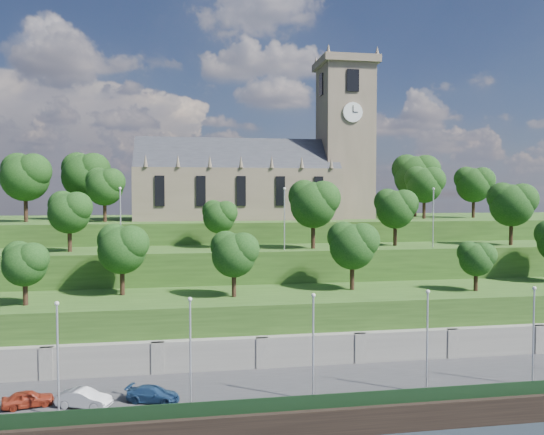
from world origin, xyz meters
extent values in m
cube|color=#2D2D30|center=(0.00, 6.00, 1.00)|extent=(160.00, 12.00, 2.00)
cube|color=black|center=(0.00, -0.05, 1.10)|extent=(160.00, 0.50, 2.20)
cube|color=black|center=(0.00, 0.60, 2.60)|extent=(160.00, 0.10, 1.20)
cube|color=slate|center=(0.00, 12.00, 2.50)|extent=(160.00, 2.00, 5.00)
cube|color=slate|center=(-25.00, 11.20, 2.50)|extent=(1.20, 0.60, 5.00)
cube|color=slate|center=(-15.00, 11.20, 2.50)|extent=(1.20, 0.60, 5.00)
cube|color=slate|center=(-5.00, 11.20, 2.50)|extent=(1.20, 0.60, 5.00)
cube|color=slate|center=(5.00, 11.20, 2.50)|extent=(1.20, 0.60, 5.00)
cube|color=slate|center=(15.00, 11.20, 2.50)|extent=(1.20, 0.60, 5.00)
cube|color=slate|center=(25.00, 11.20, 2.50)|extent=(1.20, 0.60, 5.00)
cube|color=#254617|center=(0.00, 18.00, 4.00)|extent=(160.00, 12.00, 8.00)
cube|color=#254617|center=(0.00, 29.00, 6.00)|extent=(160.00, 10.00, 12.00)
cube|color=#254617|center=(0.00, 50.00, 7.50)|extent=(160.00, 32.00, 15.00)
cube|color=brown|center=(-4.00, 46.00, 19.00)|extent=(32.00, 12.00, 8.00)
cube|color=#25272D|center=(-4.00, 46.00, 23.00)|extent=(32.00, 10.18, 10.18)
cone|color=brown|center=(-18.00, 40.00, 23.90)|extent=(0.70, 0.70, 1.80)
cone|color=brown|center=(-13.33, 40.00, 23.90)|extent=(0.70, 0.70, 1.80)
cone|color=brown|center=(-8.67, 40.00, 23.90)|extent=(0.70, 0.70, 1.80)
cone|color=brown|center=(-4.00, 40.00, 23.90)|extent=(0.70, 0.70, 1.80)
cone|color=brown|center=(0.67, 40.00, 23.90)|extent=(0.70, 0.70, 1.80)
cone|color=brown|center=(5.33, 40.00, 23.90)|extent=(0.70, 0.70, 1.80)
cone|color=brown|center=(10.00, 40.00, 23.90)|extent=(0.70, 0.70, 1.80)
cube|color=black|center=(-16.00, 39.92, 19.50)|extent=(1.40, 0.25, 4.50)
cube|color=black|center=(-10.00, 39.92, 19.50)|extent=(1.40, 0.25, 4.50)
cube|color=black|center=(-4.00, 39.92, 19.50)|extent=(1.40, 0.25, 4.50)
cube|color=black|center=(2.00, 39.92, 19.50)|extent=(1.40, 0.25, 4.50)
cube|color=black|center=(8.00, 39.92, 19.50)|extent=(1.40, 0.25, 4.50)
cube|color=brown|center=(14.00, 46.00, 27.50)|extent=(8.00, 8.00, 25.00)
cube|color=brown|center=(14.00, 46.00, 40.60)|extent=(9.20, 9.20, 1.20)
cone|color=brown|center=(10.00, 42.00, 41.80)|extent=(0.80, 0.80, 1.60)
cone|color=brown|center=(10.00, 50.00, 41.80)|extent=(0.80, 0.80, 1.60)
cone|color=brown|center=(18.00, 42.00, 41.80)|extent=(0.80, 0.80, 1.60)
cone|color=brown|center=(18.00, 50.00, 41.80)|extent=(0.80, 0.80, 1.60)
cube|color=black|center=(14.00, 41.92, 37.00)|extent=(2.00, 0.25, 3.50)
cube|color=black|center=(14.00, 50.08, 37.00)|extent=(2.00, 0.25, 3.50)
cube|color=black|center=(9.92, 46.00, 37.00)|extent=(0.25, 2.00, 3.50)
cube|color=black|center=(18.08, 46.00, 37.00)|extent=(0.25, 2.00, 3.50)
cylinder|color=white|center=(14.00, 41.88, 32.00)|extent=(3.20, 0.30, 3.20)
cylinder|color=white|center=(18.12, 46.00, 32.00)|extent=(0.30, 3.20, 3.20)
cube|color=black|center=(14.00, 41.70, 32.50)|extent=(0.12, 0.05, 1.10)
cube|color=black|center=(14.40, 41.70, 32.00)|extent=(0.80, 0.05, 0.12)
cylinder|color=black|center=(-28.06, 16.00, 9.38)|extent=(0.48, 0.48, 2.75)
sphere|color=black|center=(-28.06, 16.00, 12.04)|extent=(4.28, 4.28, 4.28)
sphere|color=black|center=(-27.20, 15.57, 12.68)|extent=(3.21, 3.21, 3.21)
sphere|color=black|center=(-28.81, 16.54, 12.89)|extent=(3.00, 3.00, 3.00)
cylinder|color=black|center=(-19.18, 20.00, 9.68)|extent=(0.51, 0.51, 3.36)
sphere|color=black|center=(-19.18, 20.00, 12.92)|extent=(5.22, 5.22, 5.22)
sphere|color=black|center=(-18.13, 19.48, 13.71)|extent=(3.92, 3.92, 3.92)
sphere|color=black|center=(-20.09, 20.65, 13.97)|extent=(3.66, 3.66, 3.66)
cylinder|color=black|center=(-7.21, 17.00, 9.53)|extent=(0.50, 0.50, 3.05)
sphere|color=black|center=(-7.21, 17.00, 12.48)|extent=(4.75, 4.75, 4.75)
sphere|color=black|center=(-6.26, 16.53, 13.19)|extent=(3.56, 3.56, 3.56)
sphere|color=black|center=(-8.04, 17.59, 13.43)|extent=(3.32, 3.32, 3.32)
cylinder|color=black|center=(6.65, 19.00, 9.70)|extent=(0.51, 0.51, 3.39)
sphere|color=black|center=(6.65, 19.00, 12.97)|extent=(5.27, 5.27, 5.27)
sphere|color=black|center=(7.71, 18.47, 13.76)|extent=(3.96, 3.96, 3.96)
sphere|color=black|center=(5.73, 19.66, 14.03)|extent=(3.69, 3.69, 3.69)
cylinder|color=black|center=(20.35, 16.00, 9.22)|extent=(0.47, 0.47, 2.44)
sphere|color=black|center=(20.35, 16.00, 11.58)|extent=(3.79, 3.79, 3.79)
sphere|color=black|center=(21.11, 15.62, 12.15)|extent=(2.85, 2.85, 2.85)
sphere|color=black|center=(19.69, 16.47, 12.34)|extent=(2.66, 2.66, 2.66)
cylinder|color=black|center=(-26.25, 28.00, 13.61)|extent=(0.50, 0.50, 3.22)
sphere|color=black|center=(-26.25, 28.00, 16.72)|extent=(5.00, 5.00, 5.00)
sphere|color=black|center=(-25.25, 27.50, 17.47)|extent=(3.75, 3.75, 3.75)
sphere|color=black|center=(-27.12, 28.63, 17.72)|extent=(3.50, 3.50, 3.50)
cylinder|color=black|center=(-7.95, 30.00, 13.35)|extent=(0.48, 0.48, 2.71)
sphere|color=black|center=(-7.95, 30.00, 15.97)|extent=(4.21, 4.21, 4.21)
sphere|color=black|center=(-7.11, 29.58, 16.60)|extent=(3.16, 3.16, 3.16)
sphere|color=black|center=(-8.69, 30.53, 16.81)|extent=(2.95, 2.95, 2.95)
cylinder|color=black|center=(3.97, 27.00, 13.92)|extent=(0.53, 0.53, 3.83)
sphere|color=black|center=(3.97, 27.00, 17.62)|extent=(5.96, 5.96, 5.96)
sphere|color=black|center=(5.16, 26.40, 18.52)|extent=(4.47, 4.47, 4.47)
sphere|color=black|center=(2.93, 27.75, 18.82)|extent=(4.17, 4.17, 4.17)
cylinder|color=black|center=(15.96, 29.00, 13.68)|extent=(0.51, 0.51, 3.36)
sphere|color=black|center=(15.96, 29.00, 16.93)|extent=(5.23, 5.23, 5.23)
sphere|color=black|center=(17.00, 28.48, 17.71)|extent=(3.92, 3.92, 3.92)
sphere|color=black|center=(15.04, 29.65, 17.97)|extent=(3.66, 3.66, 3.66)
cylinder|color=black|center=(31.97, 27.00, 13.87)|extent=(0.53, 0.53, 3.73)
sphere|color=black|center=(31.97, 27.00, 17.47)|extent=(5.80, 5.80, 5.80)
sphere|color=black|center=(33.13, 26.42, 18.34)|extent=(4.35, 4.35, 4.35)
sphere|color=black|center=(30.96, 27.73, 18.63)|extent=(4.06, 4.06, 4.06)
cylinder|color=black|center=(-35.14, 42.00, 17.16)|extent=(0.55, 0.55, 4.33)
sphere|color=black|center=(-35.14, 42.00, 21.35)|extent=(6.73, 6.73, 6.73)
sphere|color=black|center=(-33.79, 41.33, 22.36)|extent=(5.05, 5.05, 5.05)
sphere|color=black|center=(-36.32, 42.84, 22.69)|extent=(4.71, 4.71, 4.71)
cylinder|color=black|center=(-27.92, 48.00, 17.30)|extent=(0.56, 0.56, 4.60)
sphere|color=black|center=(-27.92, 48.00, 21.75)|extent=(7.16, 7.16, 7.16)
sphere|color=black|center=(-26.49, 47.28, 22.82)|extent=(5.37, 5.37, 5.37)
sphere|color=black|center=(-29.18, 48.89, 23.18)|extent=(5.01, 5.01, 5.01)
cylinder|color=black|center=(-23.81, 40.00, 16.70)|extent=(0.51, 0.51, 3.40)
sphere|color=black|center=(-23.81, 40.00, 19.99)|extent=(5.29, 5.29, 5.29)
sphere|color=black|center=(-22.76, 39.47, 20.78)|extent=(3.97, 3.97, 3.97)
sphere|color=black|center=(-24.74, 40.66, 21.05)|extent=(3.70, 3.70, 3.70)
cylinder|color=black|center=(26.28, 42.00, 16.85)|extent=(0.52, 0.52, 3.71)
sphere|color=black|center=(26.28, 42.00, 20.43)|extent=(5.76, 5.76, 5.76)
sphere|color=black|center=(27.43, 41.42, 21.30)|extent=(4.32, 4.32, 4.32)
sphere|color=black|center=(25.27, 42.72, 21.59)|extent=(4.03, 4.03, 4.03)
cylinder|color=black|center=(28.35, 50.00, 17.41)|extent=(0.57, 0.57, 4.82)
sphere|color=black|center=(28.35, 50.00, 22.06)|extent=(7.49, 7.49, 7.49)
sphere|color=black|center=(29.84, 49.25, 23.19)|extent=(5.62, 5.62, 5.62)
sphere|color=black|center=(27.04, 50.94, 23.56)|extent=(5.24, 5.24, 5.24)
cylinder|color=black|center=(36.18, 44.00, 16.88)|extent=(0.53, 0.53, 3.76)
sphere|color=black|center=(36.18, 44.00, 20.52)|extent=(5.85, 5.85, 5.85)
sphere|color=black|center=(37.35, 43.41, 21.39)|extent=(4.39, 4.39, 4.39)
sphere|color=black|center=(35.16, 44.73, 21.69)|extent=(4.10, 4.10, 4.10)
cylinder|color=#B2B2B7|center=(-22.00, 2.50, 6.31)|extent=(0.16, 0.16, 8.62)
sphere|color=silver|center=(-22.00, 2.50, 10.74)|extent=(0.36, 0.36, 0.36)
cylinder|color=#B2B2B7|center=(-12.00, 2.50, 6.31)|extent=(0.16, 0.16, 8.62)
sphere|color=silver|center=(-12.00, 2.50, 10.74)|extent=(0.36, 0.36, 0.36)
cylinder|color=#B2B2B7|center=(-2.00, 2.50, 6.31)|extent=(0.16, 0.16, 8.62)
sphere|color=silver|center=(-2.00, 2.50, 10.74)|extent=(0.36, 0.36, 0.36)
cylinder|color=#B2B2B7|center=(8.00, 2.50, 6.31)|extent=(0.16, 0.16, 8.62)
sphere|color=silver|center=(8.00, 2.50, 10.74)|extent=(0.36, 0.36, 0.36)
cylinder|color=#B2B2B7|center=(18.00, 2.50, 6.31)|extent=(0.16, 0.16, 8.62)
sphere|color=silver|center=(18.00, 2.50, 10.74)|extent=(0.36, 0.36, 0.36)
cylinder|color=#B2B2B7|center=(-20.00, 26.00, 15.79)|extent=(0.16, 0.16, 7.59)
sphere|color=silver|center=(-20.00, 26.00, 19.71)|extent=(0.36, 0.36, 0.36)
cylinder|color=#B2B2B7|center=(0.00, 26.00, 15.79)|extent=(0.16, 0.16, 7.59)
sphere|color=silver|center=(0.00, 26.00, 19.71)|extent=(0.36, 0.36, 0.36)
cylinder|color=#B2B2B7|center=(20.00, 26.00, 15.79)|extent=(0.16, 0.16, 7.59)
sphere|color=silver|center=(20.00, 26.00, 19.71)|extent=(0.36, 0.36, 0.36)
imported|color=maroon|center=(-24.86, 4.87, 2.66)|extent=(4.13, 2.41, 1.32)
imported|color=#AFAEB3|center=(-20.42, 4.06, 2.71)|extent=(4.58, 2.90, 1.42)
imported|color=navy|center=(-15.03, 4.33, 2.63)|extent=(4.70, 3.08, 1.27)
camera|label=1|loc=(-12.32, -39.45, 19.06)|focal=35.00mm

